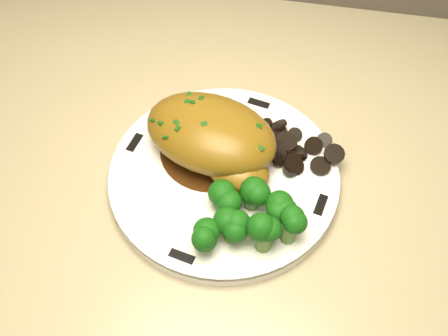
% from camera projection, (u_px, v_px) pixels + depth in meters
% --- Properties ---
extents(counter, '(1.90, 0.64, 0.94)m').
position_uv_depth(counter, '(175.00, 276.00, 1.04)').
color(counter, brown).
rests_on(counter, ground).
extents(plate, '(0.35, 0.35, 0.02)m').
position_uv_depth(plate, '(224.00, 177.00, 0.67)').
color(plate, white).
rests_on(plate, counter).
extents(rim_accent_0, '(0.02, 0.03, 0.00)m').
position_uv_depth(rim_accent_0, '(321.00, 205.00, 0.63)').
color(rim_accent_0, black).
rests_on(rim_accent_0, plate).
extents(rim_accent_1, '(0.03, 0.02, 0.00)m').
position_uv_depth(rim_accent_1, '(259.00, 103.00, 0.72)').
color(rim_accent_1, black).
rests_on(rim_accent_1, plate).
extents(rim_accent_2, '(0.02, 0.03, 0.00)m').
position_uv_depth(rim_accent_2, '(135.00, 143.00, 0.69)').
color(rim_accent_2, black).
rests_on(rim_accent_2, plate).
extents(rim_accent_3, '(0.03, 0.02, 0.00)m').
position_uv_depth(rim_accent_3, '(182.00, 257.00, 0.60)').
color(rim_accent_3, black).
rests_on(rim_accent_3, plate).
extents(gravy_pool, '(0.12, 0.12, 0.00)m').
position_uv_depth(gravy_pool, '(211.00, 150.00, 0.68)').
color(gravy_pool, '#3C1F0B').
rests_on(gravy_pool, plate).
extents(chicken_breast, '(0.18, 0.15, 0.06)m').
position_uv_depth(chicken_breast, '(214.00, 138.00, 0.65)').
color(chicken_breast, '#845E16').
rests_on(chicken_breast, plate).
extents(mushroom_pile, '(0.10, 0.07, 0.03)m').
position_uv_depth(mushroom_pile, '(292.00, 153.00, 0.67)').
color(mushroom_pile, black).
rests_on(mushroom_pile, plate).
extents(broccoli_florets, '(0.11, 0.09, 0.04)m').
position_uv_depth(broccoli_florets, '(249.00, 218.00, 0.60)').
color(broccoli_florets, '#507A33').
rests_on(broccoli_florets, plate).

